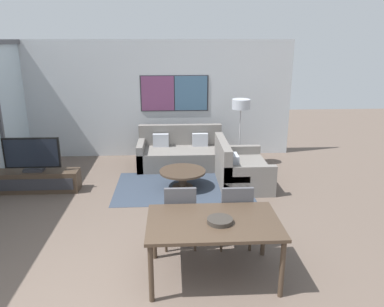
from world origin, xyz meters
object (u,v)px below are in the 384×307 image
object	(u,v)px
sofa_side	(238,170)
coffee_table	(183,175)
television	(32,155)
dining_chair_centre	(235,213)
dining_table	(213,226)
tv_console	(35,181)
dining_chair_left	(180,213)
floor_lamp	(241,108)
sofa_main	(181,154)
fruit_bowl	(220,220)

from	to	relation	value
sofa_side	coffee_table	bearing A→B (deg)	97.34
television	dining_chair_centre	size ratio (longest dim) A/B	1.11
dining_table	dining_chair_centre	xyz separation A→B (m)	(0.38, 0.66, -0.16)
tv_console	dining_chair_centre	size ratio (longest dim) A/B	1.75
dining_chair_left	dining_chair_centre	size ratio (longest dim) A/B	1.00
television	floor_lamp	bearing A→B (deg)	17.46
television	sofa_main	xyz separation A→B (m)	(2.82, 1.37, -0.45)
coffee_table	floor_lamp	size ratio (longest dim) A/B	0.59
tv_console	dining_chair_centre	distance (m)	4.14
television	dining_chair_centre	bearing A→B (deg)	-32.44
tv_console	fruit_bowl	world-z (taller)	fruit_bowl
sofa_side	dining_table	distance (m)	3.18
sofa_side	coffee_table	world-z (taller)	sofa_side
tv_console	television	xyz separation A→B (m)	(0.00, 0.00, 0.53)
sofa_side	tv_console	bearing A→B (deg)	92.47
television	dining_chair_left	world-z (taller)	television
tv_console	dining_chair_left	size ratio (longest dim) A/B	1.75
coffee_table	television	bearing A→B (deg)	-179.51
coffee_table	sofa_main	bearing A→B (deg)	90.00
sofa_side	dining_table	size ratio (longest dim) A/B	0.94
sofa_side	coffee_table	size ratio (longest dim) A/B	1.64
sofa_main	dining_chair_left	bearing A→B (deg)	-91.59
fruit_bowl	floor_lamp	world-z (taller)	floor_lamp
television	dining_chair_centre	world-z (taller)	television
television	fruit_bowl	distance (m)	4.32
coffee_table	dining_chair_centre	size ratio (longest dim) A/B	0.96
sofa_main	floor_lamp	distance (m)	1.71
floor_lamp	sofa_side	bearing A→B (deg)	-100.85
dining_chair_centre	tv_console	bearing A→B (deg)	147.57
television	dining_table	size ratio (longest dim) A/B	0.66
sofa_main	sofa_side	world-z (taller)	same
fruit_bowl	floor_lamp	distance (m)	4.39
dining_chair_left	floor_lamp	world-z (taller)	floor_lamp
dining_table	dining_chair_centre	distance (m)	0.78
dining_table	dining_chair_left	world-z (taller)	dining_chair_left
tv_console	coffee_table	bearing A→B (deg)	0.51
sofa_main	fruit_bowl	bearing A→B (deg)	-85.35
coffee_table	dining_chair_centre	distance (m)	2.35
sofa_side	dining_chair_left	size ratio (longest dim) A/B	1.58
coffee_table	dining_table	distance (m)	2.94
dining_chair_centre	floor_lamp	size ratio (longest dim) A/B	0.61
tv_console	sofa_main	world-z (taller)	sofa_main
dining_chair_centre	coffee_table	bearing A→B (deg)	106.39
sofa_main	coffee_table	distance (m)	1.34
sofa_main	dining_table	bearing A→B (deg)	-86.23
sofa_main	dining_table	size ratio (longest dim) A/B	1.23
dining_chair_left	dining_chair_centre	xyz separation A→B (m)	(0.76, -0.03, 0.00)
television	dining_table	xyz separation A→B (m)	(3.10, -2.87, -0.05)
television	coffee_table	world-z (taller)	television
television	coffee_table	distance (m)	2.86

